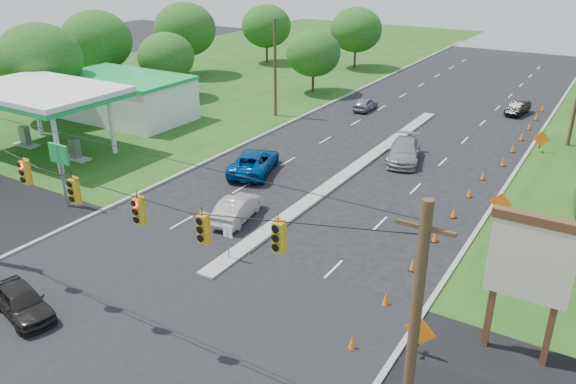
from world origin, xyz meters
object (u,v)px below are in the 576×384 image
Objects in this scene: pylon_sign at (540,268)px; gas_station at (112,96)px; blue_pickup at (254,162)px; black_sedan at (22,302)px; white_sedan at (238,208)px.

gas_station is at bearing 159.69° from pylon_sign.
blue_pickup is (-20.24, 10.70, -3.20)m from pylon_sign.
blue_pickup is at bearing -10.69° from gas_station.
black_sedan is (-19.15, -8.63, -3.32)m from pylon_sign.
pylon_sign is 21.26m from black_sedan.
white_sedan reaches higher than black_sedan.
pylon_sign is 1.06× the size of blue_pickup.
black_sedan is 0.93× the size of white_sedan.
pylon_sign is at bearing 133.37° from blue_pickup.
blue_pickup is at bearing -73.21° from white_sedan.
pylon_sign reaches higher than gas_station.
white_sedan is at bearing 166.74° from pylon_sign.
gas_station reaches higher than black_sedan.
pylon_sign is (37.95, -14.05, 1.42)m from gas_station.
gas_station is 3.41× the size of blue_pickup.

